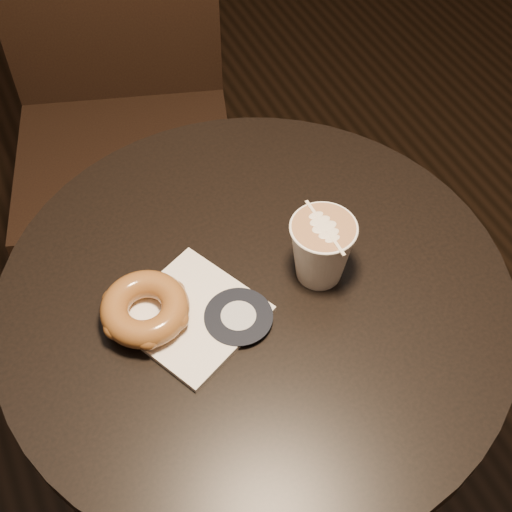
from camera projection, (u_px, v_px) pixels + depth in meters
name	position (u px, v px, depth m)	size (l,w,h in m)	color
cafe_table	(256.00, 364.00, 1.12)	(0.70, 0.70, 0.75)	black
chair	(116.00, 82.00, 1.43)	(0.55, 0.55, 1.11)	black
pastry_bag	(192.00, 315.00, 0.93)	(0.16, 0.16, 0.01)	white
doughnut	(145.00, 309.00, 0.91)	(0.11, 0.11, 0.04)	brown
latte_cup	(321.00, 251.00, 0.94)	(0.09, 0.09, 0.10)	white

